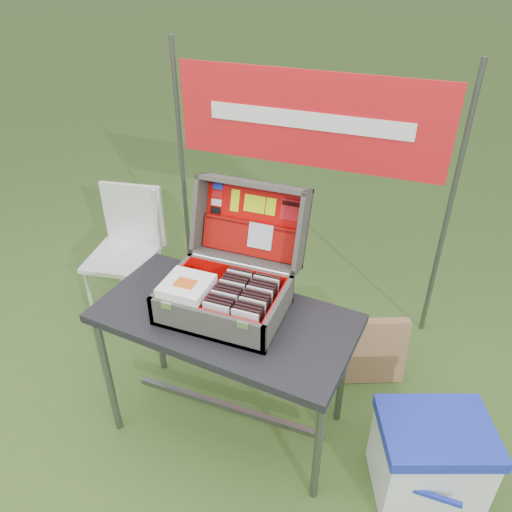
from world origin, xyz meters
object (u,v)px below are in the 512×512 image
at_px(table, 227,373).
at_px(chair, 122,259).
at_px(cooler, 429,458).
at_px(suitcase, 228,261).
at_px(cardboard_box, 371,351).

xyz_separation_m(table, chair, (-0.99, 0.60, 0.07)).
relative_size(table, cooler, 2.45).
xyz_separation_m(suitcase, cardboard_box, (0.64, 0.51, -0.78)).
xyz_separation_m(table, cooler, (0.99, -0.01, -0.16)).
relative_size(suitcase, cooler, 1.14).
height_order(table, chair, chair).
distance_m(cooler, cardboard_box, 0.70).
height_order(suitcase, cooler, suitcase).
height_order(cooler, cardboard_box, cooler).
bearing_deg(chair, cardboard_box, -9.72).
distance_m(suitcase, cardboard_box, 1.13).
xyz_separation_m(chair, cardboard_box, (1.62, -0.01, -0.24)).
bearing_deg(table, cooler, 4.66).
distance_m(suitcase, chair, 1.24).
bearing_deg(cooler, suitcase, 154.06).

